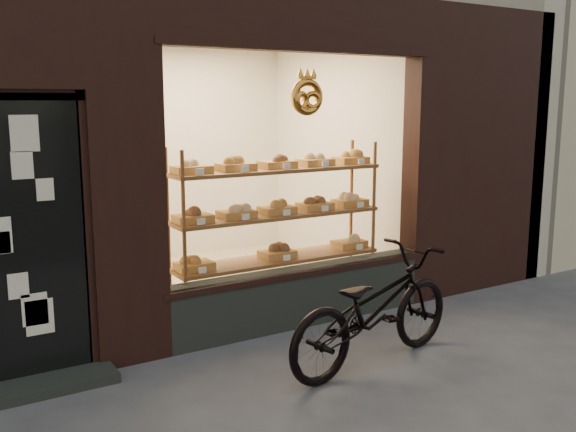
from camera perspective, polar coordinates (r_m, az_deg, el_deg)
ground at (r=4.48m, az=11.46°, el=-18.22°), size 90.00×90.00×0.00m
display_shelf at (r=6.38m, az=-0.97°, el=-0.86°), size 2.20×0.45×1.70m
bicycle at (r=5.25m, az=7.59°, el=-8.15°), size 1.87×0.90×0.94m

